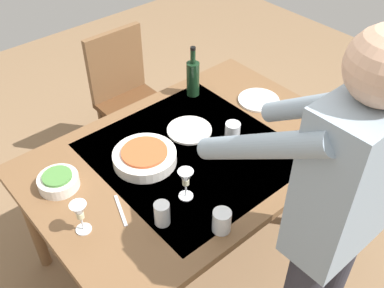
% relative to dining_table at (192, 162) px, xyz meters
% --- Properties ---
extents(ground_plane, '(6.00, 6.00, 0.00)m').
position_rel_dining_table_xyz_m(ground_plane, '(0.00, 0.00, -0.66)').
color(ground_plane, '#846647').
extents(dining_table, '(1.56, 1.04, 0.73)m').
position_rel_dining_table_xyz_m(dining_table, '(0.00, 0.00, 0.00)').
color(dining_table, brown).
rests_on(dining_table, ground_plane).
extents(chair_near, '(0.40, 0.40, 0.91)m').
position_rel_dining_table_xyz_m(chair_near, '(-0.21, -0.90, -0.13)').
color(chair_near, '#523019').
rests_on(chair_near, ground_plane).
extents(person_server, '(0.42, 0.61, 1.69)m').
position_rel_dining_table_xyz_m(person_server, '(0.04, 0.78, 0.30)').
color(person_server, '#2D2D38').
rests_on(person_server, ground_plane).
extents(wine_bottle, '(0.07, 0.07, 0.30)m').
position_rel_dining_table_xyz_m(wine_bottle, '(-0.33, -0.37, 0.18)').
color(wine_bottle, black).
rests_on(wine_bottle, dining_table).
extents(wine_glass_left, '(0.07, 0.07, 0.15)m').
position_rel_dining_table_xyz_m(wine_glass_left, '(0.21, 0.20, 0.17)').
color(wine_glass_left, white).
rests_on(wine_glass_left, dining_table).
extents(wine_glass_right, '(0.07, 0.07, 0.15)m').
position_rel_dining_table_xyz_m(wine_glass_right, '(0.64, 0.07, 0.17)').
color(wine_glass_right, white).
rests_on(wine_glass_right, dining_table).
extents(water_cup_near_left, '(0.08, 0.08, 0.10)m').
position_rel_dining_table_xyz_m(water_cup_near_left, '(0.22, 0.43, 0.12)').
color(water_cup_near_left, silver).
rests_on(water_cup_near_left, dining_table).
extents(water_cup_near_right, '(0.08, 0.08, 0.09)m').
position_rel_dining_table_xyz_m(water_cup_near_right, '(-0.22, 0.05, 0.11)').
color(water_cup_near_right, silver).
rests_on(water_cup_near_right, dining_table).
extents(water_cup_far_left, '(0.07, 0.07, 0.11)m').
position_rel_dining_table_xyz_m(water_cup_far_left, '(0.38, 0.25, 0.12)').
color(water_cup_far_left, silver).
rests_on(water_cup_far_left, dining_table).
extents(serving_bowl_pasta, '(0.30, 0.30, 0.07)m').
position_rel_dining_table_xyz_m(serving_bowl_pasta, '(0.21, -0.09, 0.10)').
color(serving_bowl_pasta, white).
rests_on(serving_bowl_pasta, dining_table).
extents(side_bowl_salad, '(0.18, 0.18, 0.07)m').
position_rel_dining_table_xyz_m(side_bowl_salad, '(0.60, -0.21, 0.10)').
color(side_bowl_salad, white).
rests_on(side_bowl_salad, dining_table).
extents(dinner_plate_near, '(0.23, 0.23, 0.01)m').
position_rel_dining_table_xyz_m(dinner_plate_near, '(-0.10, -0.13, 0.07)').
color(dinner_plate_near, white).
rests_on(dinner_plate_near, dining_table).
extents(dinner_plate_far, '(0.23, 0.23, 0.01)m').
position_rel_dining_table_xyz_m(dinner_plate_far, '(-0.56, -0.08, 0.07)').
color(dinner_plate_far, white).
rests_on(dinner_plate_far, dining_table).
extents(table_knife, '(0.05, 0.20, 0.00)m').
position_rel_dining_table_xyz_m(table_knife, '(-0.41, 0.29, 0.07)').
color(table_knife, silver).
rests_on(table_knife, dining_table).
extents(table_fork, '(0.07, 0.17, 0.00)m').
position_rel_dining_table_xyz_m(table_fork, '(0.47, 0.09, 0.07)').
color(table_fork, silver).
rests_on(table_fork, dining_table).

